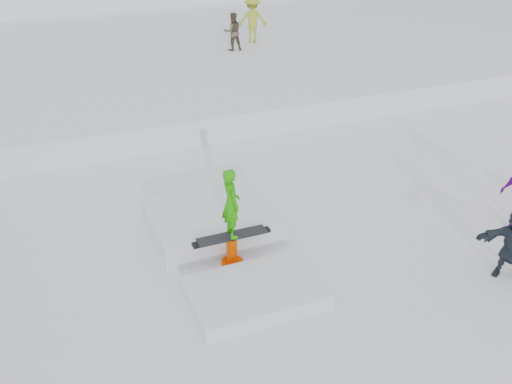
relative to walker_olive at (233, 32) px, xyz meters
name	(u,v)px	position (x,y,z in m)	size (l,w,h in m)	color
ground	(272,297)	(-4.33, -13.82, -1.53)	(120.00, 120.00, 0.00)	white
snow_midrise	(116,57)	(-4.33, 2.18, -1.13)	(50.00, 18.00, 0.80)	white
walker_olive	(233,32)	(0.00, 0.00, 0.00)	(0.71, 0.56, 1.47)	brown
walker_ygreen	(252,20)	(1.19, 0.89, 0.20)	(1.21, 0.69, 1.87)	#A5B52A
jib_rail_feature	(223,236)	(-4.64, -11.98, -1.23)	(2.60, 4.40, 2.11)	white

